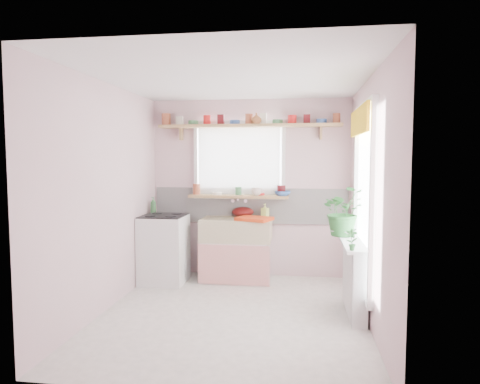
# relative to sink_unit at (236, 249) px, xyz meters

# --- Properties ---
(room) EXTENTS (3.20, 3.20, 3.20)m
(room) POSITION_rel_sink_unit_xyz_m (0.81, -0.43, 0.94)
(room) COLOR white
(room) RESTS_ON ground
(sink_unit) EXTENTS (0.95, 0.65, 1.11)m
(sink_unit) POSITION_rel_sink_unit_xyz_m (0.00, 0.00, 0.00)
(sink_unit) COLOR white
(sink_unit) RESTS_ON ground
(cooker) EXTENTS (0.58, 0.58, 0.93)m
(cooker) POSITION_rel_sink_unit_xyz_m (-0.95, -0.24, 0.03)
(cooker) COLOR white
(cooker) RESTS_ON ground
(radiator_ledge) EXTENTS (0.22, 0.95, 0.78)m
(radiator_ledge) POSITION_rel_sink_unit_xyz_m (1.45, -1.09, -0.03)
(radiator_ledge) COLOR white
(radiator_ledge) RESTS_ON ground
(windowsill) EXTENTS (1.40, 0.22, 0.04)m
(windowsill) POSITION_rel_sink_unit_xyz_m (-0.00, 0.19, 0.71)
(windowsill) COLOR tan
(windowsill) RESTS_ON room
(pine_shelf) EXTENTS (2.52, 0.24, 0.04)m
(pine_shelf) POSITION_rel_sink_unit_xyz_m (0.15, 0.18, 1.69)
(pine_shelf) COLOR tan
(pine_shelf) RESTS_ON room
(shelf_crockery) EXTENTS (2.47, 0.11, 0.12)m
(shelf_crockery) POSITION_rel_sink_unit_xyz_m (0.13, 0.18, 1.76)
(shelf_crockery) COLOR #A55133
(shelf_crockery) RESTS_ON pine_shelf
(sill_crockery) EXTENTS (1.35, 0.11, 0.12)m
(sill_crockery) POSITION_rel_sink_unit_xyz_m (-0.00, 0.19, 0.78)
(sill_crockery) COLOR #A55133
(sill_crockery) RESTS_ON windowsill
(dish_tray) EXTENTS (0.53, 0.46, 0.04)m
(dish_tray) POSITION_rel_sink_unit_xyz_m (0.26, -0.12, 0.44)
(dish_tray) COLOR red
(dish_tray) RESTS_ON sink_unit
(colander) EXTENTS (0.40, 0.40, 0.14)m
(colander) POSITION_rel_sink_unit_xyz_m (0.06, 0.21, 0.49)
(colander) COLOR #500E0D
(colander) RESTS_ON sink_unit
(jade_plant) EXTENTS (0.63, 0.58, 0.58)m
(jade_plant) POSITION_rel_sink_unit_xyz_m (1.36, -0.69, 0.63)
(jade_plant) COLOR #2B6C2E
(jade_plant) RESTS_ON radiator_ledge
(fruit_bowl) EXTENTS (0.37, 0.37, 0.07)m
(fruit_bowl) POSITION_rel_sink_unit_xyz_m (1.36, -0.69, 0.38)
(fruit_bowl) COLOR silver
(fruit_bowl) RESTS_ON radiator_ledge
(herb_pot) EXTENTS (0.12, 0.09, 0.21)m
(herb_pot) POSITION_rel_sink_unit_xyz_m (1.36, -1.49, 0.45)
(herb_pot) COLOR #266029
(herb_pot) RESTS_ON radiator_ledge
(soap_bottle_sink) EXTENTS (0.12, 0.12, 0.19)m
(soap_bottle_sink) POSITION_rel_sink_unit_xyz_m (0.38, 0.20, 0.51)
(soap_bottle_sink) COLOR #E4F96E
(soap_bottle_sink) RESTS_ON sink_unit
(sill_cup) EXTENTS (0.16, 0.16, 0.11)m
(sill_cup) POSITION_rel_sink_unit_xyz_m (0.26, 0.13, 0.78)
(sill_cup) COLOR beige
(sill_cup) RESTS_ON windowsill
(sill_bowl) EXTENTS (0.27, 0.27, 0.07)m
(sill_bowl) POSITION_rel_sink_unit_xyz_m (0.62, 0.13, 0.76)
(sill_bowl) COLOR #315AA0
(sill_bowl) RESTS_ON windowsill
(shelf_vase) EXTENTS (0.18, 0.18, 0.15)m
(shelf_vase) POSITION_rel_sink_unit_xyz_m (0.26, 0.12, 1.78)
(shelf_vase) COLOR #9E5D30
(shelf_vase) RESTS_ON pine_shelf
(cooker_bottle) EXTENTS (0.11, 0.11, 0.22)m
(cooker_bottle) POSITION_rel_sink_unit_xyz_m (-1.17, -0.02, 0.59)
(cooker_bottle) COLOR #397340
(cooker_bottle) RESTS_ON cooker
(fruit) EXTENTS (0.20, 0.14, 0.10)m
(fruit) POSITION_rel_sink_unit_xyz_m (1.37, -0.69, 0.44)
(fruit) COLOR orange
(fruit) RESTS_ON fruit_bowl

